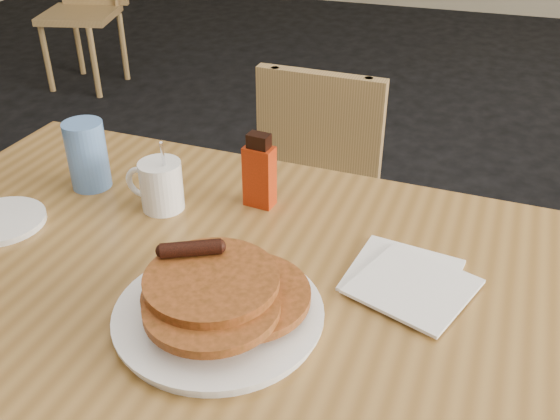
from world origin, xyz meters
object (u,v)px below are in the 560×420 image
(pancake_plate, at_px, (218,303))
(coffee_mug, at_px, (160,185))
(chair_main_far, at_px, (309,194))
(main_table, at_px, (205,292))
(syrup_bottle, at_px, (259,173))
(blue_tumbler, at_px, (87,155))

(pancake_plate, xyz_separation_m, coffee_mug, (-0.24, 0.27, 0.02))
(chair_main_far, bearing_deg, pancake_plate, -81.24)
(pancake_plate, bearing_deg, main_table, 125.93)
(main_table, distance_m, coffee_mug, 0.26)
(pancake_plate, bearing_deg, chair_main_far, 96.07)
(main_table, xyz_separation_m, syrup_bottle, (0.01, 0.25, 0.11))
(coffee_mug, xyz_separation_m, blue_tumbler, (-0.18, 0.03, 0.02))
(chair_main_far, xyz_separation_m, syrup_bottle, (0.03, -0.50, 0.33))
(syrup_bottle, distance_m, blue_tumbler, 0.36)
(pancake_plate, xyz_separation_m, blue_tumbler, (-0.42, 0.30, 0.04))
(main_table, distance_m, syrup_bottle, 0.27)
(coffee_mug, distance_m, syrup_bottle, 0.20)
(main_table, height_order, coffee_mug, coffee_mug)
(coffee_mug, height_order, blue_tumbler, coffee_mug)
(main_table, height_order, pancake_plate, pancake_plate)
(coffee_mug, bearing_deg, blue_tumbler, 176.46)
(main_table, bearing_deg, syrup_bottle, 87.05)
(main_table, xyz_separation_m, pancake_plate, (0.07, -0.09, 0.07))
(chair_main_far, xyz_separation_m, blue_tumbler, (-0.33, -0.54, 0.33))
(chair_main_far, bearing_deg, coffee_mug, -101.56)
(chair_main_far, distance_m, blue_tumbler, 0.72)
(blue_tumbler, bearing_deg, coffee_mug, -10.23)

